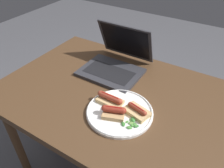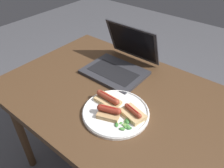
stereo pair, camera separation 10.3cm
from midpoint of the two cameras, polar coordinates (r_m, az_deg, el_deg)
The scene contains 7 objects.
desk at distance 1.11m, azimuth 4.16°, elevation -5.61°, with size 1.19×0.79×0.71m.
laptop at distance 1.21m, azimuth 4.48°, elevation 5.31°, with size 0.32×0.33×0.24m.
plate at distance 0.96m, azimuth 4.08°, elevation -7.46°, with size 0.29×0.29×0.02m.
sausage_toast_left at distance 0.93m, azimuth 2.43°, elevation -7.37°, with size 0.11×0.10×0.05m.
sausage_toast_middle at distance 0.99m, azimuth 1.88°, elevation -4.09°, with size 0.13×0.07×0.05m.
sausage_toast_right at distance 0.94m, azimuth 8.59°, elevation -7.66°, with size 0.12×0.09×0.04m.
salad_pile at distance 0.91m, azimuth 6.80°, elevation -10.54°, with size 0.08×0.08×0.01m.
Camera 2 is at (0.49, -0.65, 1.40)m, focal length 35.00 mm.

